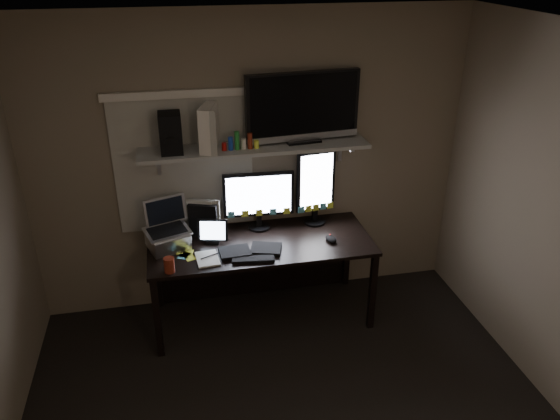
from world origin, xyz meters
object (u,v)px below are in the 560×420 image
object	(u,v)px
monitor_landscape	(259,200)
keyboard	(251,251)
mouse	(331,239)
game_console	(209,128)
laptop	(167,227)
cup	(169,265)
monitor_portrait	(316,187)
desk	(258,253)
tv	(303,107)
tablet	(213,231)
speaker	(171,133)

from	to	relation	value
monitor_landscape	keyboard	size ratio (longest dim) A/B	1.19
mouse	game_console	world-z (taller)	game_console
laptop	cup	distance (m)	0.38
monitor_landscape	monitor_portrait	world-z (taller)	monitor_portrait
desk	mouse	bearing A→B (deg)	-22.21
monitor_landscape	game_console	size ratio (longest dim) A/B	1.71
desk	cup	size ratio (longest dim) A/B	15.58
desk	tv	bearing A→B (deg)	15.30
tablet	tv	bearing A→B (deg)	25.53
monitor_portrait	cup	xyz separation A→B (m)	(-1.25, -0.54, -0.28)
desk	tv	distance (m)	1.27
tablet	cup	size ratio (longest dim) A/B	2.07
desk	tv	xyz separation A→B (m)	(0.39, 0.11, 1.20)
laptop	speaker	bearing A→B (deg)	36.29
laptop	game_console	bearing A→B (deg)	0.95
cup	keyboard	bearing A→B (deg)	13.97
monitor_landscape	speaker	xyz separation A→B (m)	(-0.67, -0.06, 0.64)
desk	speaker	distance (m)	1.25
tablet	game_console	world-z (taller)	game_console
monitor_portrait	mouse	size ratio (longest dim) A/B	5.62
monitor_portrait	cup	size ratio (longest dim) A/B	5.78
monitor_portrait	tablet	size ratio (longest dim) A/B	2.79
mouse	tablet	world-z (taller)	tablet
keyboard	tablet	distance (m)	0.36
monitor_portrait	speaker	bearing A→B (deg)	175.11
desk	tablet	xyz separation A→B (m)	(-0.38, -0.06, 0.28)
laptop	game_console	size ratio (longest dim) A/B	1.11
mouse	game_console	distance (m)	1.31
monitor_portrait	tv	size ratio (longest dim) A/B	0.73
desk	mouse	world-z (taller)	mouse
mouse	laptop	size ratio (longest dim) A/B	0.31
keyboard	mouse	xyz separation A→B (m)	(0.67, 0.04, 0.01)
speaker	keyboard	bearing A→B (deg)	-32.31
monitor_landscape	game_console	distance (m)	0.77
desk	keyboard	bearing A→B (deg)	-111.20
tv	desk	bearing A→B (deg)	-170.36
monitor_landscape	monitor_portrait	xyz separation A→B (m)	(0.49, -0.00, 0.08)
keyboard	mouse	size ratio (longest dim) A/B	4.16
keyboard	game_console	bearing A→B (deg)	132.76
tv	laptop	bearing A→B (deg)	-176.49
monitor_landscape	mouse	bearing A→B (deg)	-30.30
laptop	keyboard	bearing A→B (deg)	-36.87
monitor_landscape	monitor_portrait	distance (m)	0.49
game_console	speaker	world-z (taller)	game_console
monitor_landscape	laptop	world-z (taller)	monitor_landscape
tablet	cup	bearing A→B (deg)	-120.37
desk	game_console	distance (m)	1.15
keyboard	game_console	size ratio (longest dim) A/B	1.44
laptop	mouse	bearing A→B (deg)	-26.11
tablet	speaker	xyz separation A→B (m)	(-0.26, 0.12, 0.80)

